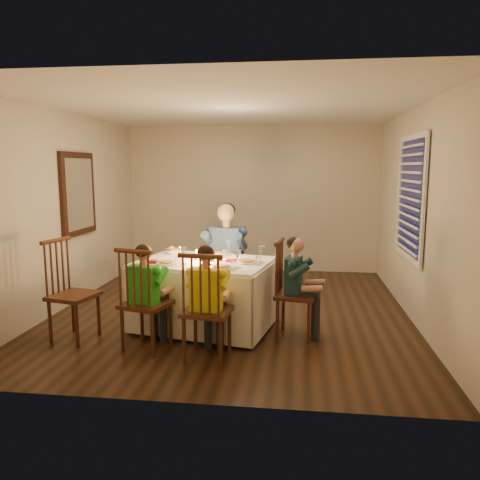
# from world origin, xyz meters

# --- Properties ---
(ground) EXTENTS (5.00, 5.00, 0.00)m
(ground) POSITION_xyz_m (0.00, 0.00, 0.00)
(ground) COLOR black
(ground) RESTS_ON ground
(wall_left) EXTENTS (0.02, 5.00, 2.60)m
(wall_left) POSITION_xyz_m (-2.25, 0.00, 1.30)
(wall_left) COLOR beige
(wall_left) RESTS_ON ground
(wall_right) EXTENTS (0.02, 5.00, 2.60)m
(wall_right) POSITION_xyz_m (2.25, 0.00, 1.30)
(wall_right) COLOR beige
(wall_right) RESTS_ON ground
(wall_back) EXTENTS (4.50, 0.02, 2.60)m
(wall_back) POSITION_xyz_m (0.00, 2.50, 1.30)
(wall_back) COLOR beige
(wall_back) RESTS_ON ground
(ceiling) EXTENTS (5.00, 5.00, 0.00)m
(ceiling) POSITION_xyz_m (0.00, 0.00, 2.60)
(ceiling) COLOR white
(ceiling) RESTS_ON wall_back
(dining_table) EXTENTS (1.71, 1.38, 0.77)m
(dining_table) POSITION_xyz_m (-0.24, -0.69, 0.57)
(dining_table) COLOR white
(dining_table) RESTS_ON ground
(chair_adult) EXTENTS (0.51, 0.49, 1.08)m
(chair_adult) POSITION_xyz_m (-0.10, 0.10, 0.00)
(chair_adult) COLOR #391A0F
(chair_adult) RESTS_ON ground
(chair_near_left) EXTENTS (0.55, 0.53, 1.08)m
(chair_near_left) POSITION_xyz_m (-0.69, -1.44, 0.00)
(chair_near_left) COLOR #391A0F
(chair_near_left) RESTS_ON ground
(chair_near_right) EXTENTS (0.49, 0.47, 1.08)m
(chair_near_right) POSITION_xyz_m (-0.03, -1.60, 0.00)
(chair_near_right) COLOR #391A0F
(chair_near_right) RESTS_ON ground
(chair_end) EXTENTS (0.48, 0.50, 1.08)m
(chair_end) POSITION_xyz_m (0.83, -0.88, 0.00)
(chair_end) COLOR #391A0F
(chair_end) RESTS_ON ground
(chair_extra) EXTENTS (0.52, 0.54, 1.11)m
(chair_extra) POSITION_xyz_m (-1.56, -1.26, 0.00)
(chair_extra) COLOR #391A0F
(chair_extra) RESTS_ON ground
(adult) EXTENTS (0.62, 0.59, 1.41)m
(adult) POSITION_xyz_m (-0.10, 0.10, 0.00)
(adult) COLOR #32507D
(adult) RESTS_ON ground
(child_green) EXTENTS (0.46, 0.43, 1.11)m
(child_green) POSITION_xyz_m (-0.69, -1.44, 0.00)
(child_green) COLOR green
(child_green) RESTS_ON ground
(child_yellow) EXTENTS (0.43, 0.40, 1.14)m
(child_yellow) POSITION_xyz_m (-0.03, -1.60, 0.00)
(child_yellow) COLOR yellow
(child_yellow) RESTS_ON ground
(child_teal) EXTENTS (0.40, 0.43, 1.12)m
(child_teal) POSITION_xyz_m (0.83, -0.88, 0.00)
(child_teal) COLOR #17313A
(child_teal) RESTS_ON ground
(setting_adult) EXTENTS (0.31, 0.31, 0.02)m
(setting_adult) POSITION_xyz_m (-0.18, -0.35, 0.81)
(setting_adult) COLOR white
(setting_adult) RESTS_ON dining_table
(setting_green) EXTENTS (0.31, 0.31, 0.02)m
(setting_green) POSITION_xyz_m (-0.61, -0.92, 0.81)
(setting_green) COLOR white
(setting_green) RESTS_ON dining_table
(setting_yellow) EXTENTS (0.31, 0.31, 0.02)m
(setting_yellow) POSITION_xyz_m (0.03, -1.05, 0.81)
(setting_yellow) COLOR white
(setting_yellow) RESTS_ON dining_table
(setting_teal) EXTENTS (0.31, 0.31, 0.02)m
(setting_teal) POSITION_xyz_m (0.26, -0.75, 0.81)
(setting_teal) COLOR white
(setting_teal) RESTS_ON dining_table
(candle_left) EXTENTS (0.06, 0.06, 0.10)m
(candle_left) POSITION_xyz_m (-0.33, -0.68, 0.85)
(candle_left) COLOR white
(candle_left) RESTS_ON dining_table
(candle_right) EXTENTS (0.06, 0.06, 0.10)m
(candle_right) POSITION_xyz_m (-0.14, -0.71, 0.85)
(candle_right) COLOR white
(candle_right) RESTS_ON dining_table
(squash) EXTENTS (0.09, 0.09, 0.09)m
(squash) POSITION_xyz_m (-0.74, -0.27, 0.84)
(squash) COLOR yellow
(squash) RESTS_ON dining_table
(orange_fruit) EXTENTS (0.08, 0.08, 0.08)m
(orange_fruit) POSITION_xyz_m (-0.05, -0.68, 0.84)
(orange_fruit) COLOR orange
(orange_fruit) RESTS_ON dining_table
(serving_bowl) EXTENTS (0.22, 0.22, 0.05)m
(serving_bowl) POSITION_xyz_m (-0.72, -0.28, 0.82)
(serving_bowl) COLOR white
(serving_bowl) RESTS_ON dining_table
(wall_mirror) EXTENTS (0.06, 0.95, 1.15)m
(wall_mirror) POSITION_xyz_m (-2.22, 0.30, 1.50)
(wall_mirror) COLOR black
(wall_mirror) RESTS_ON wall_left
(window_blinds) EXTENTS (0.07, 1.34, 1.54)m
(window_blinds) POSITION_xyz_m (2.21, 0.10, 1.50)
(window_blinds) COLOR #0D1137
(window_blinds) RESTS_ON wall_right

